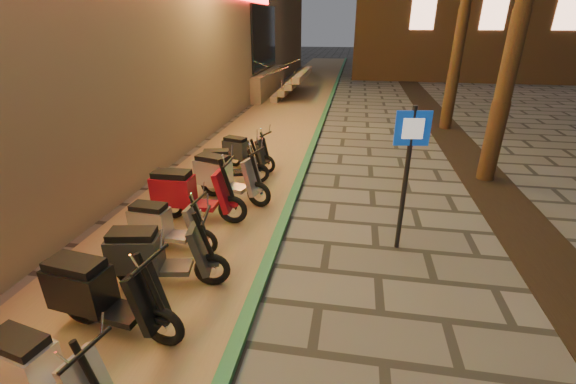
% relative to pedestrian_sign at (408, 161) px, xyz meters
% --- Properties ---
extents(parking_strip, '(3.40, 60.00, 0.01)m').
position_rel_pedestrian_sign_xyz_m(parking_strip, '(-3.79, 6.59, -1.58)').
color(parking_strip, '#8C7251').
rests_on(parking_strip, ground).
extents(green_curb, '(0.18, 60.00, 0.10)m').
position_rel_pedestrian_sign_xyz_m(green_curb, '(-2.09, 6.59, -1.53)').
color(green_curb, '#276840').
rests_on(green_curb, ground).
extents(planting_strip, '(1.20, 40.00, 0.02)m').
position_rel_pedestrian_sign_xyz_m(planting_strip, '(2.41, 1.59, -1.57)').
color(planting_strip, black).
rests_on(planting_strip, ground).
extents(pedestrian_sign, '(0.54, 0.12, 2.44)m').
position_rel_pedestrian_sign_xyz_m(pedestrian_sign, '(0.00, 0.00, 0.00)').
color(pedestrian_sign, black).
rests_on(pedestrian_sign, ground).
extents(scooter_3, '(1.55, 0.69, 1.09)m').
position_rel_pedestrian_sign_xyz_m(scooter_3, '(-3.69, -3.69, -1.11)').
color(scooter_3, black).
rests_on(scooter_3, ground).
extents(scooter_4, '(1.81, 0.71, 1.27)m').
position_rel_pedestrian_sign_xyz_m(scooter_4, '(-3.79, -2.62, -1.03)').
color(scooter_4, black).
rests_on(scooter_4, ground).
extents(scooter_5, '(1.71, 0.75, 1.20)m').
position_rel_pedestrian_sign_xyz_m(scooter_5, '(-3.57, -1.68, -1.06)').
color(scooter_5, black).
rests_on(scooter_5, ground).
extents(scooter_6, '(1.52, 0.53, 1.07)m').
position_rel_pedestrian_sign_xyz_m(scooter_6, '(-3.91, -0.72, -1.12)').
color(scooter_6, black).
rests_on(scooter_6, ground).
extents(scooter_7, '(1.84, 0.65, 1.30)m').
position_rel_pedestrian_sign_xyz_m(scooter_7, '(-3.92, 0.35, -1.02)').
color(scooter_7, black).
rests_on(scooter_7, ground).
extents(scooter_8, '(1.78, 0.90, 1.26)m').
position_rel_pedestrian_sign_xyz_m(scooter_8, '(-3.54, 1.38, -1.04)').
color(scooter_8, black).
rests_on(scooter_8, ground).
extents(scooter_9, '(1.56, 0.76, 1.10)m').
position_rel_pedestrian_sign_xyz_m(scooter_9, '(-3.75, 2.24, -1.10)').
color(scooter_9, black).
rests_on(scooter_9, ground).
extents(scooter_10, '(1.49, 0.79, 1.06)m').
position_rel_pedestrian_sign_xyz_m(scooter_10, '(-3.67, 3.33, -1.12)').
color(scooter_10, black).
rests_on(scooter_10, ground).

